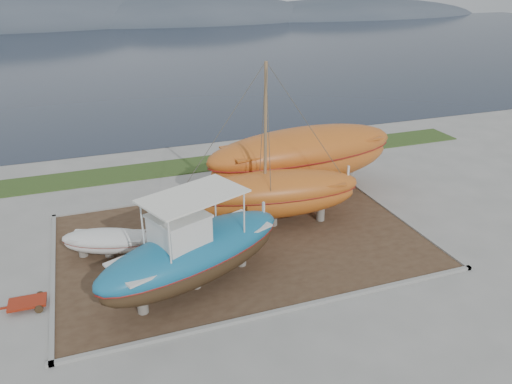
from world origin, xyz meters
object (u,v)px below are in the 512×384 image
object	(u,v)px
orange_sailboat	(274,149)
orange_bare_hull	(303,163)
blue_caique	(194,243)
white_dinghy	(108,244)
red_trailer	(28,304)

from	to	relation	value
orange_sailboat	orange_bare_hull	distance (m)	5.22
blue_caique	white_dinghy	world-z (taller)	blue_caique
white_dinghy	orange_sailboat	distance (m)	9.43
orange_bare_hull	red_trailer	xyz separation A→B (m)	(-15.42, -6.60, -1.93)
orange_bare_hull	red_trailer	size ratio (longest dim) A/B	5.57
blue_caique	red_trailer	bearing A→B (deg)	149.14
blue_caique	orange_bare_hull	world-z (taller)	blue_caique
red_trailer	orange_sailboat	bearing A→B (deg)	16.33
white_dinghy	orange_bare_hull	bearing A→B (deg)	37.55
blue_caique	red_trailer	size ratio (longest dim) A/B	4.12
white_dinghy	red_trailer	xyz separation A→B (m)	(-3.52, -2.98, -0.56)
white_dinghy	red_trailer	world-z (taller)	white_dinghy
red_trailer	blue_caique	bearing A→B (deg)	-6.82
orange_sailboat	orange_bare_hull	size ratio (longest dim) A/B	0.76
orange_bare_hull	blue_caique	bearing A→B (deg)	-144.08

